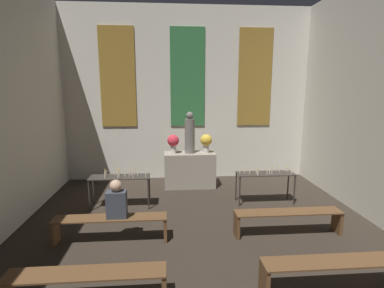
{
  "coord_description": "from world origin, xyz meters",
  "views": [
    {
      "loc": [
        -0.6,
        1.13,
        2.84
      ],
      "look_at": [
        0.0,
        8.64,
        1.41
      ],
      "focal_mm": 28.0,
      "sensor_mm": 36.0,
      "label": 1
    }
  ],
  "objects_px": {
    "altar": "(190,170)",
    "flower_vase_right": "(206,141)",
    "pew_third_left": "(87,281)",
    "flower_vase_left": "(173,142)",
    "statue": "(190,134)",
    "pew_back_right": "(288,217)",
    "pew_third_right": "(335,269)",
    "candle_rack_right": "(265,177)",
    "candle_rack_left": "(120,180)",
    "pew_back_left": "(111,224)",
    "person_seated": "(117,201)"
  },
  "relations": [
    {
      "from": "statue",
      "to": "candle_rack_left",
      "type": "xyz_separation_m",
      "value": [
        -1.76,
        -1.38,
        -0.86
      ]
    },
    {
      "from": "pew_third_right",
      "to": "altar",
      "type": "bearing_deg",
      "value": 109.75
    },
    {
      "from": "statue",
      "to": "flower_vase_right",
      "type": "relative_size",
      "value": 2.2
    },
    {
      "from": "flower_vase_right",
      "to": "person_seated",
      "type": "relative_size",
      "value": 0.74
    },
    {
      "from": "pew_back_right",
      "to": "pew_third_right",
      "type": "bearing_deg",
      "value": -90.0
    },
    {
      "from": "flower_vase_right",
      "to": "pew_back_left",
      "type": "distance_m",
      "value": 3.85
    },
    {
      "from": "person_seated",
      "to": "pew_third_left",
      "type": "bearing_deg",
      "value": -94.34
    },
    {
      "from": "flower_vase_right",
      "to": "person_seated",
      "type": "height_order",
      "value": "flower_vase_right"
    },
    {
      "from": "pew_third_left",
      "to": "candle_rack_right",
      "type": "bearing_deg",
      "value": 43.9
    },
    {
      "from": "altar",
      "to": "pew_third_left",
      "type": "distance_m",
      "value": 5.01
    },
    {
      "from": "candle_rack_right",
      "to": "flower_vase_right",
      "type": "bearing_deg",
      "value": 133.33
    },
    {
      "from": "pew_third_left",
      "to": "pew_third_right",
      "type": "xyz_separation_m",
      "value": [
        3.38,
        0.0,
        0.0
      ]
    },
    {
      "from": "candle_rack_right",
      "to": "person_seated",
      "type": "xyz_separation_m",
      "value": [
        -3.34,
        -1.65,
        0.12
      ]
    },
    {
      "from": "statue",
      "to": "person_seated",
      "type": "distance_m",
      "value": 3.49
    },
    {
      "from": "candle_rack_right",
      "to": "candle_rack_left",
      "type": "bearing_deg",
      "value": 179.99
    },
    {
      "from": "pew_third_right",
      "to": "person_seated",
      "type": "height_order",
      "value": "person_seated"
    },
    {
      "from": "pew_third_right",
      "to": "flower_vase_left",
      "type": "bearing_deg",
      "value": 114.62
    },
    {
      "from": "candle_rack_left",
      "to": "pew_back_left",
      "type": "height_order",
      "value": "candle_rack_left"
    },
    {
      "from": "pew_third_left",
      "to": "person_seated",
      "type": "height_order",
      "value": "person_seated"
    },
    {
      "from": "person_seated",
      "to": "statue",
      "type": "bearing_deg",
      "value": 62.72
    },
    {
      "from": "flower_vase_left",
      "to": "candle_rack_left",
      "type": "distance_m",
      "value": 2.0
    },
    {
      "from": "altar",
      "to": "flower_vase_left",
      "type": "height_order",
      "value": "flower_vase_left"
    },
    {
      "from": "statue",
      "to": "flower_vase_right",
      "type": "bearing_deg",
      "value": 0.0
    },
    {
      "from": "flower_vase_right",
      "to": "candle_rack_left",
      "type": "bearing_deg",
      "value": -148.22
    },
    {
      "from": "flower_vase_left",
      "to": "person_seated",
      "type": "height_order",
      "value": "flower_vase_left"
    },
    {
      "from": "pew_back_left",
      "to": "pew_back_right",
      "type": "distance_m",
      "value": 3.38
    },
    {
      "from": "statue",
      "to": "candle_rack_right",
      "type": "height_order",
      "value": "statue"
    },
    {
      "from": "statue",
      "to": "flower_vase_left",
      "type": "height_order",
      "value": "statue"
    },
    {
      "from": "flower_vase_left",
      "to": "candle_rack_left",
      "type": "bearing_deg",
      "value": -133.09
    },
    {
      "from": "person_seated",
      "to": "pew_back_left",
      "type": "bearing_deg",
      "value": 180.0
    },
    {
      "from": "candle_rack_left",
      "to": "pew_back_right",
      "type": "xyz_separation_m",
      "value": [
        3.45,
        -1.65,
        -0.32
      ]
    },
    {
      "from": "pew_third_left",
      "to": "pew_back_left",
      "type": "bearing_deg",
      "value": 90.0
    },
    {
      "from": "pew_third_left",
      "to": "pew_back_right",
      "type": "bearing_deg",
      "value": 26.4
    },
    {
      "from": "pew_third_right",
      "to": "pew_back_left",
      "type": "xyz_separation_m",
      "value": [
        -3.38,
        1.68,
        0.0
      ]
    },
    {
      "from": "altar",
      "to": "candle_rack_left",
      "type": "height_order",
      "value": "altar"
    },
    {
      "from": "candle_rack_right",
      "to": "altar",
      "type": "bearing_deg",
      "value": 142.05
    },
    {
      "from": "altar",
      "to": "flower_vase_right",
      "type": "xyz_separation_m",
      "value": [
        0.47,
        0.0,
        0.83
      ]
    },
    {
      "from": "flower_vase_right",
      "to": "candle_rack_left",
      "type": "xyz_separation_m",
      "value": [
        -2.23,
        -1.38,
        -0.65
      ]
    },
    {
      "from": "pew_third_right",
      "to": "pew_back_left",
      "type": "bearing_deg",
      "value": 153.6
    },
    {
      "from": "candle_rack_left",
      "to": "pew_back_right",
      "type": "distance_m",
      "value": 3.84
    },
    {
      "from": "statue",
      "to": "candle_rack_left",
      "type": "bearing_deg",
      "value": -141.89
    },
    {
      "from": "flower_vase_left",
      "to": "statue",
      "type": "bearing_deg",
      "value": 0.0
    },
    {
      "from": "pew_back_left",
      "to": "pew_third_right",
      "type": "bearing_deg",
      "value": -26.4
    },
    {
      "from": "flower_vase_left",
      "to": "candle_rack_right",
      "type": "height_order",
      "value": "flower_vase_left"
    },
    {
      "from": "candle_rack_right",
      "to": "pew_third_left",
      "type": "distance_m",
      "value": 4.82
    },
    {
      "from": "statue",
      "to": "pew_third_right",
      "type": "xyz_separation_m",
      "value": [
        1.69,
        -4.71,
        -1.19
      ]
    },
    {
      "from": "pew_third_right",
      "to": "pew_back_right",
      "type": "xyz_separation_m",
      "value": [
        0.0,
        1.68,
        0.0
      ]
    },
    {
      "from": "pew_third_left",
      "to": "statue",
      "type": "bearing_deg",
      "value": 70.25
    },
    {
      "from": "pew_third_right",
      "to": "pew_back_left",
      "type": "distance_m",
      "value": 3.78
    },
    {
      "from": "flower_vase_left",
      "to": "pew_third_right",
      "type": "relative_size",
      "value": 0.26
    }
  ]
}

